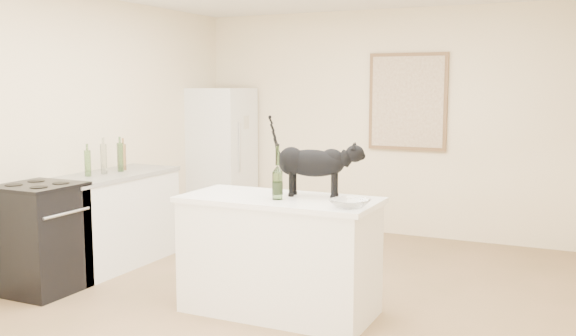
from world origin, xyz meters
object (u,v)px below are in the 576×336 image
at_px(stove, 40,239).
at_px(black_cat, 312,167).
at_px(glass_bowl, 350,204).
at_px(fridge, 221,157).
at_px(wine_bottle, 277,175).

height_order(stove, black_cat, black_cat).
relative_size(stove, black_cat, 1.38).
xyz_separation_m(black_cat, glass_bowl, (0.42, -0.33, -0.20)).
height_order(fridge, glass_bowl, fridge).
height_order(fridge, black_cat, fridge).
relative_size(stove, fridge, 0.53).
bearing_deg(wine_bottle, glass_bowl, -8.68).
height_order(wine_bottle, glass_bowl, wine_bottle).
bearing_deg(stove, fridge, 90.00).
relative_size(fridge, black_cat, 2.61).
relative_size(black_cat, wine_bottle, 1.79).
height_order(fridge, wine_bottle, fridge).
distance_m(wine_bottle, glass_bowl, 0.63).
bearing_deg(black_cat, stove, -176.44).
bearing_deg(wine_bottle, fridge, 128.23).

